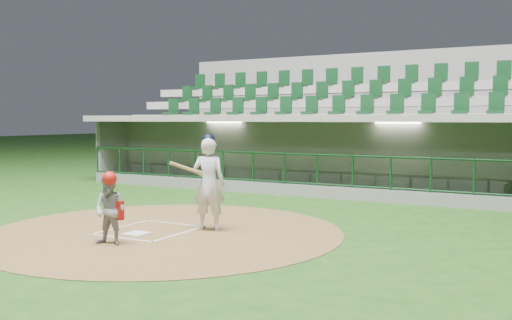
{
  "coord_description": "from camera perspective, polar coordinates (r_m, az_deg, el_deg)",
  "views": [
    {
      "loc": [
        7.39,
        -9.31,
        2.27
      ],
      "look_at": [
        0.88,
        2.6,
        1.3
      ],
      "focal_mm": 40.0,
      "sensor_mm": 36.0,
      "label": 1
    }
  ],
  "objects": [
    {
      "name": "ground",
      "position": [
        12.1,
        -9.67,
        -6.78
      ],
      "size": [
        120.0,
        120.0,
        0.0
      ],
      "primitive_type": "plane",
      "color": "#1B4313",
      "rests_on": "ground"
    },
    {
      "name": "dirt_circle",
      "position": [
        11.77,
        -9.12,
        -7.06
      ],
      "size": [
        7.2,
        7.2,
        0.01
      ],
      "primitive_type": "cylinder",
      "color": "brown",
      "rests_on": "ground"
    },
    {
      "name": "home_plate",
      "position": [
        11.57,
        -11.84,
        -7.2
      ],
      "size": [
        0.43,
        0.43,
        0.02
      ],
      "primitive_type": "cube",
      "color": "white",
      "rests_on": "dirt_circle"
    },
    {
      "name": "batter_box_chalk",
      "position": [
        11.87,
        -10.58,
        -6.92
      ],
      "size": [
        1.55,
        1.8,
        0.01
      ],
      "color": "white",
      "rests_on": "ground"
    },
    {
      "name": "dugout_structure",
      "position": [
        18.7,
        5.46,
        0.04
      ],
      "size": [
        16.4,
        3.7,
        3.0
      ],
      "color": "slate",
      "rests_on": "ground"
    },
    {
      "name": "seating_deck",
      "position": [
        21.54,
        8.58,
        1.79
      ],
      "size": [
        17.0,
        6.72,
        5.15
      ],
      "color": "gray",
      "rests_on": "ground"
    },
    {
      "name": "batter",
      "position": [
        11.64,
        -4.75,
        -2.24
      ],
      "size": [
        0.92,
        0.94,
        1.97
      ],
      "color": "silver",
      "rests_on": "dirt_circle"
    },
    {
      "name": "catcher",
      "position": [
        10.62,
        -14.38,
        -4.75
      ],
      "size": [
        0.69,
        0.58,
        1.33
      ],
      "color": "gray",
      "rests_on": "dirt_circle"
    }
  ]
}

